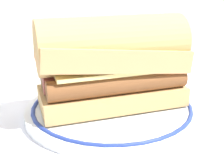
# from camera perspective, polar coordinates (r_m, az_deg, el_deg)

# --- Properties ---
(ground_plane) EXTENTS (1.50, 1.50, 0.00)m
(ground_plane) POSITION_cam_1_polar(r_m,az_deg,el_deg) (0.43, 1.44, -6.37)
(ground_plane) COLOR silver
(plate) EXTENTS (0.25, 0.25, 0.01)m
(plate) POSITION_cam_1_polar(r_m,az_deg,el_deg) (0.44, 0.00, -4.53)
(plate) COLOR white
(plate) RESTS_ON ground_plane
(sausage_sandwich) EXTENTS (0.22, 0.16, 0.13)m
(sausage_sandwich) POSITION_cam_1_polar(r_m,az_deg,el_deg) (0.42, 0.00, 4.27)
(sausage_sandwich) COLOR tan
(sausage_sandwich) RESTS_ON plate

